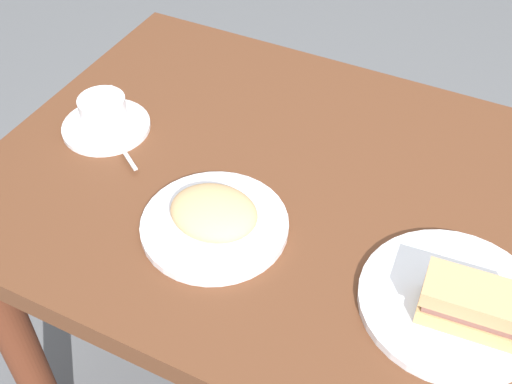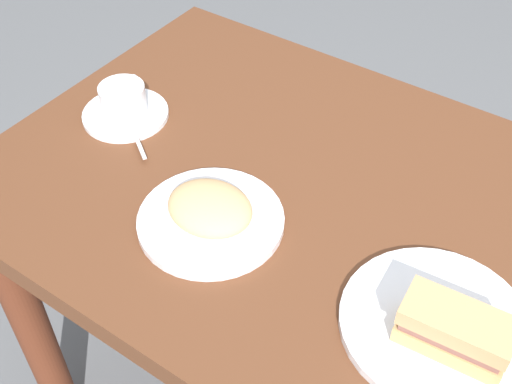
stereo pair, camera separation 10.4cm
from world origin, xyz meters
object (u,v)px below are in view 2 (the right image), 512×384
dining_table (372,276)px  coffee_cup (123,98)px  coffee_saucer (126,114)px  spoon (135,136)px  side_plate (211,221)px  sandwich_plate (435,324)px  sandwich_front (455,330)px

dining_table → coffee_cup: bearing=1.6°
coffee_saucer → dining_table: bearing=-178.2°
coffee_cup → spoon: bearing=145.6°
coffee_cup → side_plate: (-0.30, 0.13, -0.03)m
coffee_saucer → side_plate: (-0.30, 0.13, 0.00)m
sandwich_plate → side_plate: (0.37, 0.02, 0.00)m
coffee_saucer → spoon: 0.08m
side_plate → coffee_saucer: bearing=-23.1°
sandwich_front → side_plate: size_ratio=0.63×
coffee_cup → spoon: 0.08m
sandwich_plate → spoon: spoon is taller
spoon → dining_table: bearing=-172.6°
coffee_cup → spoon: size_ratio=1.22×
coffee_cup → dining_table: bearing=-178.4°
sandwich_front → side_plate: bearing=-0.4°
sandwich_plate → side_plate: size_ratio=1.13×
sandwich_plate → spoon: bearing=-6.0°
sandwich_plate → spoon: (0.60, -0.06, 0.01)m
sandwich_plate → sandwich_front: bearing=141.3°
sandwich_plate → coffee_cup: bearing=-9.2°
sandwich_plate → side_plate: bearing=3.2°
sandwich_front → coffee_cup: bearing=-10.7°
dining_table → sandwich_plate: sandwich_plate is taller
dining_table → coffee_cup: coffee_cup is taller
sandwich_front → coffee_saucer: (0.70, -0.13, -0.04)m
sandwich_plate → side_plate: same height
sandwich_plate → coffee_cup: coffee_cup is taller
dining_table → side_plate: bearing=32.5°
dining_table → spoon: 0.48m
coffee_cup → coffee_saucer: bearing=109.8°
dining_table → spoon: (0.46, 0.06, 0.13)m
sandwich_front → coffee_saucer: bearing=-10.6°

